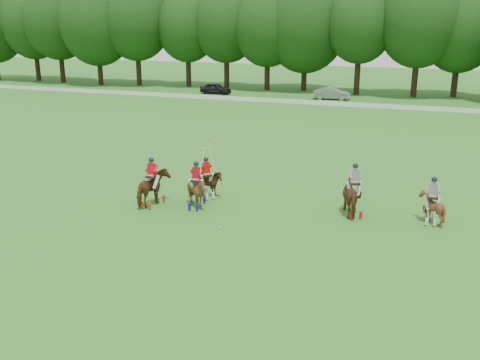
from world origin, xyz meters
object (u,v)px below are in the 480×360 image
(polo_red_a, at_px, (153,188))
(polo_red_b, at_px, (206,183))
(car_mid, at_px, (332,94))
(polo_stripe_a, at_px, (354,196))
(polo_ball, at_px, (219,227))
(polo_stripe_b, at_px, (431,207))
(car_left, at_px, (216,88))
(polo_red_c, at_px, (197,191))

(polo_red_a, distance_m, polo_red_b, 2.81)
(car_mid, xyz_separation_m, polo_stripe_a, (8.26, -37.30, 0.22))
(polo_ball, bearing_deg, polo_stripe_b, 24.61)
(car_left, xyz_separation_m, polo_stripe_b, (25.99, -37.18, 0.08))
(car_mid, bearing_deg, polo_ball, 179.28)
(polo_red_b, height_order, polo_red_c, polo_red_c)
(polo_red_a, bearing_deg, polo_stripe_a, 12.84)
(car_mid, relative_size, polo_red_a, 1.72)
(polo_ball, bearing_deg, polo_red_a, 158.05)
(car_mid, xyz_separation_m, polo_red_a, (-1.02, -39.41, 0.20))
(car_left, relative_size, polo_red_b, 1.47)
(car_mid, xyz_separation_m, polo_red_c, (1.09, -38.93, 0.14))
(car_left, relative_size, polo_ball, 43.20)
(polo_red_b, relative_size, polo_ball, 29.38)
(car_mid, xyz_separation_m, polo_stripe_b, (11.65, -37.18, 0.07))
(polo_red_c, bearing_deg, polo_stripe_a, 12.84)
(car_left, xyz_separation_m, polo_red_a, (13.31, -39.41, 0.21))
(polo_red_c, bearing_deg, polo_stripe_b, 9.41)
(car_left, relative_size, polo_red_c, 1.38)
(polo_red_c, relative_size, polo_stripe_b, 1.33)
(car_mid, height_order, polo_red_c, polo_red_c)
(car_left, height_order, polo_ball, car_left)
(polo_stripe_a, xyz_separation_m, polo_stripe_b, (3.40, 0.12, -0.15))
(car_mid, height_order, polo_stripe_a, polo_stripe_a)
(polo_red_a, height_order, polo_red_b, polo_red_b)
(polo_red_c, relative_size, polo_stripe_a, 1.15)
(car_left, bearing_deg, polo_stripe_a, -146.19)
(polo_ball, bearing_deg, car_left, 113.03)
(polo_red_b, relative_size, polo_stripe_b, 1.24)
(polo_red_b, distance_m, polo_ball, 4.39)
(polo_stripe_b, bearing_deg, car_left, 124.95)
(car_mid, distance_m, polo_red_c, 38.95)
(polo_stripe_a, bearing_deg, polo_ball, -143.54)
(car_mid, relative_size, polo_red_b, 1.56)
(car_mid, height_order, polo_red_a, polo_red_a)
(car_left, bearing_deg, car_mid, -87.40)
(car_mid, distance_m, polo_red_b, 37.38)
(polo_red_c, bearing_deg, polo_red_b, 96.93)
(polo_stripe_b, height_order, polo_ball, polo_stripe_b)
(polo_red_a, bearing_deg, car_mid, 88.51)
(polo_ball, bearing_deg, polo_stripe_a, 36.46)
(car_left, xyz_separation_m, polo_stripe_a, (22.59, -37.30, 0.24))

